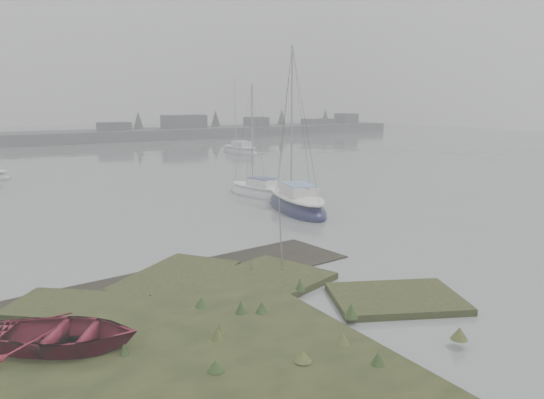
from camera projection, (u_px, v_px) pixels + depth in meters
The scene contains 7 objects.
ground at pixel (98, 174), 39.94m from camera, with size 160.00×160.00×0.00m, color slate.
far_shoreline at pixel (224, 130), 80.33m from camera, with size 60.00×8.00×4.15m.
sailboat_main at pixel (297, 204), 27.00m from camera, with size 3.56×6.60×8.86m.
sailboat_white at pixel (260, 192), 30.92m from camera, with size 2.62×5.12×6.90m.
sailboat_far_b at pixel (240, 151), 54.76m from camera, with size 2.37×6.00×8.29m.
sailboat_far_c at pixel (6, 144), 64.51m from camera, with size 4.34×1.70×6.01m.
dinghy at pixel (63, 334), 11.51m from camera, with size 2.32×3.25×0.67m, color maroon.
Camera 1 is at (-9.86, -10.53, 5.58)m, focal length 35.00 mm.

